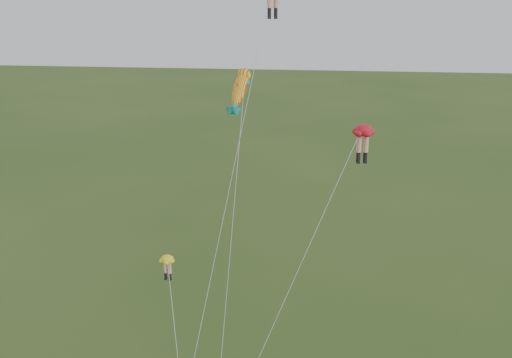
# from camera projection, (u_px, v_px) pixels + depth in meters

# --- Properties ---
(legs_kite_red_mid) EXTENTS (7.95, 7.99, 16.04)m
(legs_kite_red_mid) POSITION_uv_depth(u_px,v_px,m) (361.00, 137.00, 36.04)
(legs_kite_red_mid) COLOR red
(legs_kite_red_mid) RESTS_ON ground
(legs_kite_yellow) EXTENTS (2.49, 5.01, 8.65)m
(legs_kite_yellow) POSITION_uv_depth(u_px,v_px,m) (168.00, 267.00, 34.97)
(legs_kite_yellow) COLOR yellow
(legs_kite_yellow) RESTS_ON ground
(fish_kite) EXTENTS (1.49, 7.99, 19.79)m
(fish_kite) POSITION_uv_depth(u_px,v_px,m) (240.00, 89.00, 34.75)
(fish_kite) COLOR yellow
(fish_kite) RESTS_ON ground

